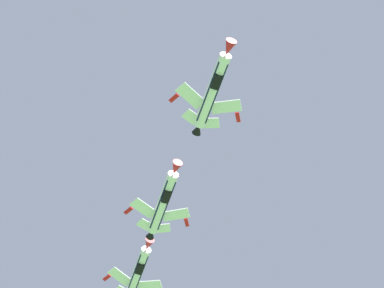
# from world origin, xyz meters

# --- Properties ---
(fighter_jet_left_wing) EXTENTS (10.60, 15.97, 4.38)m
(fighter_jet_left_wing) POSITION_xyz_m (22.82, 53.42, 95.60)
(fighter_jet_left_wing) COLOR white
(fighter_jet_right_wing) EXTENTS (10.62, 15.97, 4.36)m
(fighter_jet_right_wing) POSITION_xyz_m (23.95, 75.42, 95.89)
(fighter_jet_right_wing) COLOR white
(fighter_jet_left_outer) EXTENTS (10.59, 15.97, 4.38)m
(fighter_jet_left_outer) POSITION_xyz_m (26.51, 94.24, 98.67)
(fighter_jet_left_outer) COLOR white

